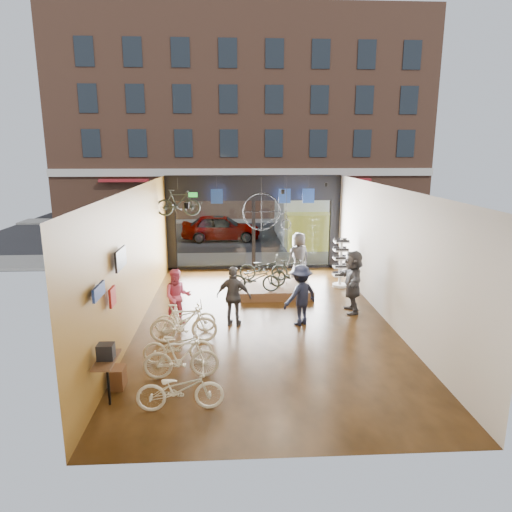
{
  "coord_description": "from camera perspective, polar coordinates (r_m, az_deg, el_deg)",
  "views": [
    {
      "loc": [
        -0.89,
        -12.29,
        4.78
      ],
      "look_at": [
        -0.15,
        1.4,
        1.58
      ],
      "focal_mm": 32.0,
      "sensor_mm": 36.0,
      "label": 1
    }
  ],
  "objects": [
    {
      "name": "customer_4",
      "position": [
        16.83,
        5.34,
        -0.17
      ],
      "size": [
        1.07,
        0.93,
        1.85
      ],
      "primitive_type": "imported",
      "rotation": [
        0.0,
        0.0,
        3.61
      ],
      "color": "#3F3F44",
      "rests_on": "ground_plane"
    },
    {
      "name": "wall_merch",
      "position": [
        9.78,
        -17.82,
        -8.38
      ],
      "size": [
        0.4,
        2.4,
        2.6
      ],
      "primitive_type": null,
      "color": "navy",
      "rests_on": "wall_left"
    },
    {
      "name": "display_bike_left",
      "position": [
        14.71,
        -0.24,
        -2.82
      ],
      "size": [
        1.69,
        0.69,
        0.87
      ],
      "primitive_type": "imported",
      "rotation": [
        0.0,
        0.0,
        1.5
      ],
      "color": "black",
      "rests_on": "display_platform"
    },
    {
      "name": "jersey_mid",
      "position": [
        17.7,
        3.62,
        7.5
      ],
      "size": [
        0.45,
        0.03,
        0.55
      ],
      "primitive_type": "cube",
      "color": "#1E3F99",
      "rests_on": "ceiling"
    },
    {
      "name": "sidewalk_near",
      "position": [
        20.07,
        -0.47,
        -0.47
      ],
      "size": [
        30.0,
        2.4,
        0.12
      ],
      "primitive_type": "cube",
      "color": "slate",
      "rests_on": "ground"
    },
    {
      "name": "opposite_building",
      "position": [
        33.88,
        -1.66,
        16.88
      ],
      "size": [
        26.0,
        5.0,
        14.0
      ],
      "primitive_type": "cube",
      "color": "brown",
      "rests_on": "ground"
    },
    {
      "name": "penny_farthing",
      "position": [
        16.96,
        1.67,
        5.4
      ],
      "size": [
        1.76,
        0.06,
        1.4
      ],
      "primitive_type": null,
      "color": "black",
      "rests_on": "ceiling"
    },
    {
      "name": "floor_bike_2",
      "position": [
        10.75,
        -9.76,
        -11.03
      ],
      "size": [
        1.6,
        0.63,
        0.83
      ],
      "primitive_type": "imported",
      "rotation": [
        0.0,
        0.0,
        1.62
      ],
      "color": "beige",
      "rests_on": "ground_plane"
    },
    {
      "name": "customer_1",
      "position": [
        12.92,
        -9.79,
        -5.05
      ],
      "size": [
        0.86,
        0.72,
        1.58
      ],
      "primitive_type": "imported",
      "rotation": [
        0.0,
        0.0,
        0.16
      ],
      "color": "#CC4C72",
      "rests_on": "ground_plane"
    },
    {
      "name": "floor_bike_1",
      "position": [
        10.05,
        -9.34,
        -12.36
      ],
      "size": [
        1.64,
        0.56,
        0.97
      ],
      "primitive_type": "imported",
      "rotation": [
        0.0,
        0.0,
        1.64
      ],
      "color": "beige",
      "rests_on": "ground_plane"
    },
    {
      "name": "floor_bike_4",
      "position": [
        12.37,
        -8.83,
        -7.64
      ],
      "size": [
        1.66,
        0.73,
        0.85
      ],
      "primitive_type": "imported",
      "rotation": [
        0.0,
        0.0,
        1.68
      ],
      "color": "beige",
      "rests_on": "ground_plane"
    },
    {
      "name": "customer_5",
      "position": [
        13.92,
        11.98,
        -3.14
      ],
      "size": [
        0.69,
        1.79,
        1.9
      ],
      "primitive_type": "imported",
      "rotation": [
        0.0,
        0.0,
        4.64
      ],
      "color": "#3F3F44",
      "rests_on": "ground_plane"
    },
    {
      "name": "wall_back",
      "position": [
        6.96,
        4.64,
        -11.36
      ],
      "size": [
        7.0,
        0.04,
        3.8
      ],
      "primitive_type": "cube",
      "color": "beige",
      "rests_on": "ground"
    },
    {
      "name": "ceiling",
      "position": [
        12.36,
        1.06,
        8.68
      ],
      "size": [
        7.0,
        12.0,
        0.04
      ],
      "primitive_type": "cube",
      "color": "black",
      "rests_on": "ground"
    },
    {
      "name": "sidewalk_far",
      "position": [
        31.66,
        -1.46,
        4.55
      ],
      "size": [
        30.0,
        2.0,
        0.12
      ],
      "primitive_type": "cube",
      "color": "slate",
      "rests_on": "ground"
    },
    {
      "name": "customer_3",
      "position": [
        12.73,
        5.59,
        -4.88
      ],
      "size": [
        1.27,
        1.14,
        1.71
      ],
      "primitive_type": "imported",
      "rotation": [
        0.0,
        0.0,
        3.72
      ],
      "color": "#161C33",
      "rests_on": "ground_plane"
    },
    {
      "name": "box_truck",
      "position": [
        23.83,
        5.78,
        4.71
      ],
      "size": [
        2.23,
        6.69,
        2.63
      ],
      "primitive_type": null,
      "color": "silver",
      "rests_on": "street_road"
    },
    {
      "name": "street_car",
      "position": [
        24.64,
        -4.42,
        3.59
      ],
      "size": [
        4.19,
        1.68,
        1.43
      ],
      "primitive_type": "imported",
      "rotation": [
        0.0,
        0.0,
        1.57
      ],
      "color": "gray",
      "rests_on": "street_road"
    },
    {
      "name": "ground_plane",
      "position": [
        13.23,
        0.99,
        -8.15
      ],
      "size": [
        7.0,
        12.0,
        0.04
      ],
      "primitive_type": "cube",
      "color": "black",
      "rests_on": "ground"
    },
    {
      "name": "hung_bike",
      "position": [
        16.7,
        -9.7,
        6.57
      ],
      "size": [
        1.59,
        0.47,
        0.95
      ],
      "primitive_type": "imported",
      "rotation": [
        0.0,
        0.0,
        1.58
      ],
      "color": "black",
      "rests_on": "ceiling"
    },
    {
      "name": "jersey_right",
      "position": [
        17.83,
        6.58,
        7.48
      ],
      "size": [
        0.45,
        0.03,
        0.55
      ],
      "primitive_type": "cube",
      "color": "#1E3F99",
      "rests_on": "ceiling"
    },
    {
      "name": "display_bike_mid",
      "position": [
        15.4,
        4.32,
        -2.05
      ],
      "size": [
        1.56,
        0.97,
        0.91
      ],
      "primitive_type": "imported",
      "rotation": [
        0.0,
        0.0,
        1.96
      ],
      "color": "black",
      "rests_on": "display_platform"
    },
    {
      "name": "sunglasses_rack",
      "position": [
        16.42,
        10.52,
        -0.84
      ],
      "size": [
        0.53,
        0.45,
        1.76
      ],
      "primitive_type": null,
      "rotation": [
        0.0,
        0.0,
        0.04
      ],
      "color": "white",
      "rests_on": "ground_plane"
    },
    {
      "name": "storefront",
      "position": [
        18.54,
        -0.31,
        4.2
      ],
      "size": [
        7.0,
        0.26,
        3.8
      ],
      "primitive_type": null,
      "color": "black",
      "rests_on": "ground"
    },
    {
      "name": "display_platform",
      "position": [
        15.54,
        2.38,
        -4.21
      ],
      "size": [
        2.4,
        1.8,
        0.3
      ],
      "primitive_type": "cube",
      "color": "#4D2F20",
      "rests_on": "ground_plane"
    },
    {
      "name": "floor_bike_3",
      "position": [
        11.76,
        -9.06,
        -8.3
      ],
      "size": [
        1.72,
        0.53,
        1.03
      ],
      "primitive_type": "imported",
      "rotation": [
        0.0,
        0.0,
        1.6
      ],
      "color": "beige",
      "rests_on": "ground_plane"
    },
    {
      "name": "customer_2",
      "position": [
        12.62,
        -2.78,
        -5.07
      ],
      "size": [
        1.06,
        0.66,
        1.68
      ],
      "primitive_type": "imported",
      "rotation": [
        0.0,
        0.0,
        2.87
      ],
      "color": "#3F3F44",
      "rests_on": "ground_plane"
    },
    {
      "name": "floor_bike_0",
      "position": [
        8.98,
        -9.47,
        -16.05
      ],
      "size": [
        1.65,
        0.63,
        0.86
      ],
      "primitive_type": "imported",
      "rotation": [
        0.0,
        0.0,
        1.61
      ],
      "color": "beige",
      "rests_on": "ground_plane"
    },
    {
      "name": "street_road",
      "position": [
        27.72,
        -1.22,
        3.18
      ],
      "size": [
        30.0,
        18.0,
        0.02
      ],
      "primitive_type": "cube",
      "color": "black",
      "rests_on": "ground"
    },
    {
      "name": "exit_sign",
      "position": [
        18.32,
        -7.88,
        7.59
      ],
      "size": [
        0.35,
        0.06,
        0.18
      ],
      "primitive_type": "cube",
      "color": "#198C26",
      "rests_on": "storefront"
    },
    {
      "name": "display_bike_right",
      "position": [
        15.96,
        0.95,
        -1.52
      ],
      "size": [
        1.75,
        0.81,
        0.89
      ],
      "primitive_type": "imported",
      "rotation": [
        0.0,
        0.0,
        1.44
      ],
      "color": "black",
      "rests_on": "display_platform"
    },
    {
      "name": "wall_left",
      "position": [
        12.89,
        -14.78,
        -0.21
      ],
      "size": [
        0.04,
        12.0,
        3.8
      ],
      "primitive_type": "cube",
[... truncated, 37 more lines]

